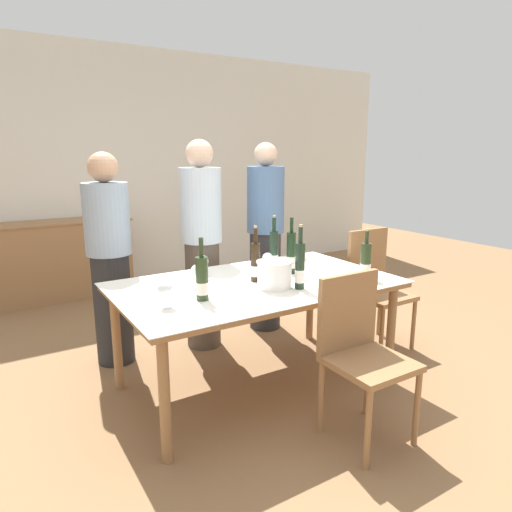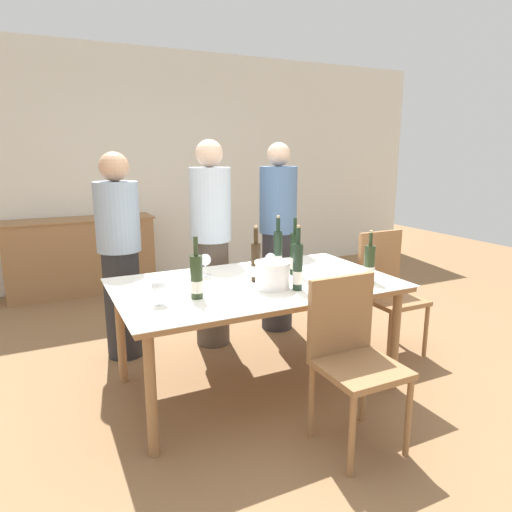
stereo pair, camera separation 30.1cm
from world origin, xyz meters
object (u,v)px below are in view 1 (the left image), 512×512
wine_bottle_0 (274,252)px  chair_near_front (360,345)px  wine_bottle_4 (366,262)px  chair_right_end (375,281)px  person_guest_right (265,238)px  dining_table (256,291)px  person_host (110,261)px  wine_bottle_2 (291,254)px  wine_glass_0 (267,259)px  ice_bucket (274,273)px  wine_glass_3 (166,289)px  wine_bottle_3 (300,267)px  sideboard_cabinet (55,261)px  wine_glass_1 (203,262)px  wine_glass_2 (197,272)px  wine_bottle_5 (202,279)px  wine_bottle_1 (255,262)px  person_guest_left (202,246)px

wine_bottle_0 → chair_near_front: wine_bottle_0 is taller
wine_bottle_4 → chair_right_end: wine_bottle_4 is taller
chair_near_front → person_guest_right: size_ratio=0.56×
dining_table → person_host: 1.16m
wine_bottle_2 → wine_glass_0: (-0.15, 0.08, -0.03)m
wine_bottle_4 → person_host: (-1.43, 1.20, -0.06)m
ice_bucket → wine_glass_3: bearing=179.8°
wine_bottle_4 → ice_bucket: bearing=167.9°
wine_bottle_3 → person_host: size_ratio=0.26×
sideboard_cabinet → wine_glass_1: wine_glass_1 is taller
wine_glass_1 → person_guest_right: person_guest_right is taller
wine_bottle_3 → wine_glass_2: wine_bottle_3 is taller
wine_bottle_2 → wine_glass_2: 0.72m
wine_bottle_5 → wine_glass_2: wine_bottle_5 is taller
wine_bottle_0 → wine_glass_1: bearing=166.6°
ice_bucket → person_host: 1.31m
wine_bottle_0 → chair_right_end: 1.03m
wine_bottle_0 → person_guest_right: bearing=61.5°
wine_glass_1 → wine_glass_2: wine_glass_1 is taller
wine_glass_1 → wine_glass_3: (-0.44, -0.46, -0.01)m
wine_glass_3 → wine_bottle_0: bearing=19.4°
person_guest_right → wine_glass_3: bearing=-142.1°
sideboard_cabinet → ice_bucket: bearing=-73.2°
person_guest_right → wine_glass_2: bearing=-142.7°
wine_bottle_1 → person_host: 1.15m
wine_glass_0 → chair_right_end: 1.09m
wine_bottle_3 → person_guest_left: bearing=99.1°
wine_glass_2 → chair_near_front: chair_near_front is taller
wine_bottle_4 → person_host: 1.87m
wine_glass_3 → chair_near_front: size_ratio=0.16×
wine_bottle_5 → wine_glass_2: (0.08, 0.25, -0.02)m
dining_table → wine_bottle_3: (0.16, -0.27, 0.21)m
wine_bottle_1 → chair_right_end: wine_bottle_1 is taller
wine_glass_0 → ice_bucket: bearing=-115.6°
sideboard_cabinet → wine_bottle_3: wine_bottle_3 is taller
wine_glass_0 → person_host: bearing=140.3°
chair_near_front → person_guest_left: (-0.22, 1.59, 0.31)m
wine_glass_0 → chair_near_front: (0.02, -0.91, -0.32)m
wine_bottle_5 → chair_near_front: (0.67, -0.63, -0.33)m
wine_bottle_5 → chair_right_end: (1.68, 0.24, -0.33)m
wine_glass_0 → person_guest_left: size_ratio=0.09×
person_guest_right → person_host: bearing=179.4°
wine_glass_0 → person_guest_right: bearing=58.1°
wine_bottle_0 → wine_glass_3: 1.01m
dining_table → wine_bottle_2: 0.40m
wine_bottle_0 → wine_bottle_2: bearing=-55.9°
chair_near_front → person_guest_right: 1.74m
wine_glass_2 → wine_glass_3: wine_glass_3 is taller
wine_bottle_0 → wine_glass_2: 0.65m
wine_glass_2 → chair_right_end: chair_right_end is taller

